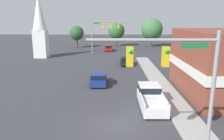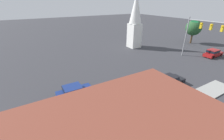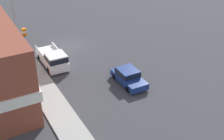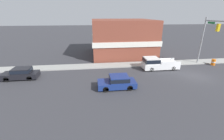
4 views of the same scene
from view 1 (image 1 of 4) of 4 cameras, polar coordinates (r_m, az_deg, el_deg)
The scene contains 12 objects.
ground_plane at distance 17.29m, azimuth 1.22°, elevation -14.57°, with size 200.00×200.00×0.00m, color #38383D.
sidewalk_curb at distance 18.25m, azimuth 19.95°, elevation -13.59°, with size 2.40×60.00×0.14m.
near_signal_assembly at distance 12.11m, azimuth 16.49°, elevation -0.05°, with size 6.96×0.49×7.49m.
far_signal_assembly at distance 51.08m, azimuth -2.16°, elevation 10.75°, with size 8.46×0.49×7.86m.
car_lead at distance 27.40m, azimuth -3.51°, elevation -2.23°, with size 1.94×4.29×1.47m.
car_oncoming at distance 39.06m, azimuth 3.61°, elevation 2.46°, with size 1.81×4.37×1.48m.
car_distant at distance 56.24m, azimuth -0.91°, elevation 5.81°, with size 1.82×4.51×1.52m.
pickup_truck_parked at distance 21.00m, azimuth 10.03°, elevation -6.89°, with size 2.10×5.41×1.85m.
church_steeple at distance 48.46m, azimuth -18.36°, elevation 10.92°, with size 2.90×2.90×12.71m.
backdrop_tree_left_far at distance 62.78m, azimuth -9.21°, elevation 9.49°, with size 4.02×4.02×6.16m.
backdrop_tree_left_mid at distance 65.53m, azimuth 1.17°, elevation 10.13°, with size 4.84×4.84×6.93m.
backdrop_tree_center at distance 65.52m, azimuth 10.39°, elevation 10.41°, with size 6.21×6.21×8.17m.
Camera 1 is at (-0.26, -15.29, 8.07)m, focal length 35.00 mm.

